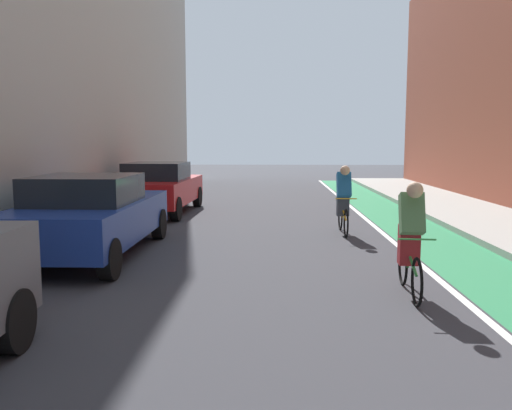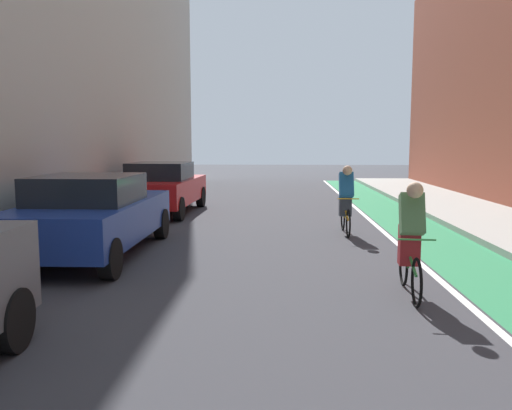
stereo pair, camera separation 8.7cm
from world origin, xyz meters
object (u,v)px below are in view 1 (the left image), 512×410
object	(u,v)px
parked_sedan_blue	(90,215)
cyclist_far	(343,199)
parked_sedan_red	(159,187)
cyclist_trailing	(410,238)

from	to	relation	value
parked_sedan_blue	cyclist_far	bearing A→B (deg)	27.05
parked_sedan_red	cyclist_trailing	size ratio (longest dim) A/B	2.59
cyclist_trailing	cyclist_far	size ratio (longest dim) A/B	1.00
cyclist_trailing	cyclist_far	xyz separation A→B (m)	(-0.27, 4.95, -0.00)
parked_sedan_red	cyclist_trailing	bearing A→B (deg)	-57.48
parked_sedan_blue	cyclist_far	size ratio (longest dim) A/B	2.73
parked_sedan_blue	cyclist_trailing	xyz separation A→B (m)	(5.33, -2.37, 0.02)
cyclist_trailing	cyclist_far	world-z (taller)	cyclist_trailing
parked_sedan_red	cyclist_trailing	xyz separation A→B (m)	(5.33, -8.36, 0.02)
parked_sedan_blue	parked_sedan_red	world-z (taller)	same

